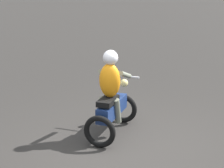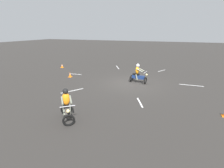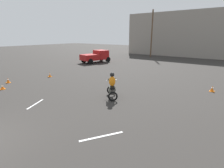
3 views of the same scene
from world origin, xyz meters
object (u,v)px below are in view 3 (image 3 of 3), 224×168
(traffic_cone_far_left, at_px, (212,89))
(utility_pole_far, at_px, (152,34))
(pickup_truck, at_px, (96,56))
(traffic_cone_near_right, at_px, (50,75))
(traffic_cone_far_right, at_px, (8,81))
(traffic_cone_near_left, at_px, (2,87))
(motorcycle_rider_background, at_px, (112,87))

(traffic_cone_far_left, distance_m, utility_pole_far, 21.09)
(pickup_truck, relative_size, utility_pole_far, 0.55)
(traffic_cone_near_right, bearing_deg, traffic_cone_far_left, 17.00)
(traffic_cone_far_left, bearing_deg, pickup_truck, 160.64)
(utility_pole_far, bearing_deg, traffic_cone_far_right, -94.62)
(traffic_cone_far_right, bearing_deg, traffic_cone_near_right, 74.58)
(traffic_cone_far_right, bearing_deg, traffic_cone_near_left, -35.11)
(traffic_cone_far_right, xyz_separation_m, utility_pole_far, (1.96, 24.19, 3.88))
(motorcycle_rider_background, xyz_separation_m, traffic_cone_near_right, (-8.23, 1.15, -0.54))
(pickup_truck, relative_size, traffic_cone_near_right, 11.41)
(motorcycle_rider_background, bearing_deg, traffic_cone_near_left, 163.14)
(pickup_truck, height_order, traffic_cone_far_left, pickup_truck)
(pickup_truck, bearing_deg, traffic_cone_far_right, -68.95)
(traffic_cone_near_right, bearing_deg, traffic_cone_near_left, -82.05)
(pickup_truck, height_order, traffic_cone_near_right, pickup_truck)
(traffic_cone_near_left, bearing_deg, traffic_cone_far_right, 144.89)
(traffic_cone_near_left, relative_size, traffic_cone_far_right, 0.85)
(pickup_truck, height_order, traffic_cone_near_left, pickup_truck)
(traffic_cone_far_right, relative_size, traffic_cone_far_left, 0.98)
(traffic_cone_near_left, relative_size, traffic_cone_far_left, 0.84)
(traffic_cone_far_left, bearing_deg, traffic_cone_near_left, -145.93)
(motorcycle_rider_background, xyz_separation_m, traffic_cone_far_left, (4.99, 5.19, -0.53))
(traffic_cone_near_left, xyz_separation_m, traffic_cone_far_left, (12.59, 8.52, 0.03))
(traffic_cone_near_right, bearing_deg, pickup_truck, 104.46)
(motorcycle_rider_background, distance_m, traffic_cone_near_right, 8.32)
(traffic_cone_far_right, distance_m, traffic_cone_far_left, 15.98)
(motorcycle_rider_background, xyz_separation_m, utility_pole_far, (-7.20, 21.96, 3.35))
(motorcycle_rider_background, height_order, pickup_truck, pickup_truck)
(pickup_truck, xyz_separation_m, traffic_cone_far_left, (15.68, -5.51, -0.73))
(motorcycle_rider_background, distance_m, utility_pole_far, 23.35)
(motorcycle_rider_background, bearing_deg, traffic_cone_far_left, 5.67)
(motorcycle_rider_background, bearing_deg, pickup_truck, 94.49)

